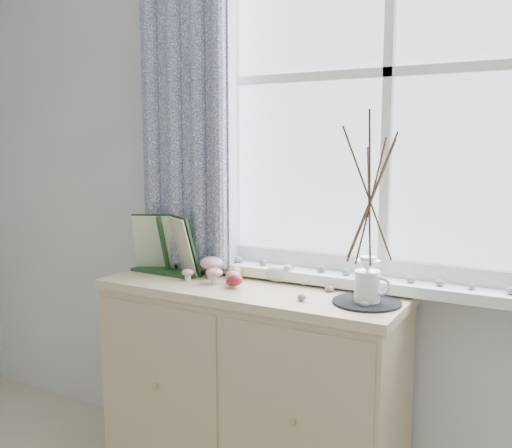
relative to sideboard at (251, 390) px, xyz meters
name	(u,v)px	position (x,y,z in m)	size (l,w,h in m)	color
sideboard	(251,390)	(0.00, 0.00, 0.00)	(1.20, 0.45, 0.85)	#D3B193
botanical_book	(161,244)	(-0.42, -0.01, 0.55)	(0.37, 0.13, 0.26)	#1B3A1E
toadstool_cluster	(209,267)	(-0.19, 0.01, 0.48)	(0.18, 0.15, 0.09)	white
wooden_eggs	(234,276)	(-0.08, 0.01, 0.45)	(0.14, 0.17, 0.07)	tan
songbird_figurine	(278,273)	(0.06, 0.11, 0.46)	(0.14, 0.07, 0.07)	silver
crocheted_doily	(367,302)	(0.47, -0.02, 0.43)	(0.24, 0.24, 0.01)	black
twig_pitcher	(370,193)	(0.47, -0.02, 0.80)	(0.29, 0.29, 0.66)	white
sideboard_pebbles	(331,293)	(0.33, 0.01, 0.44)	(0.33, 0.23, 0.02)	#979799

